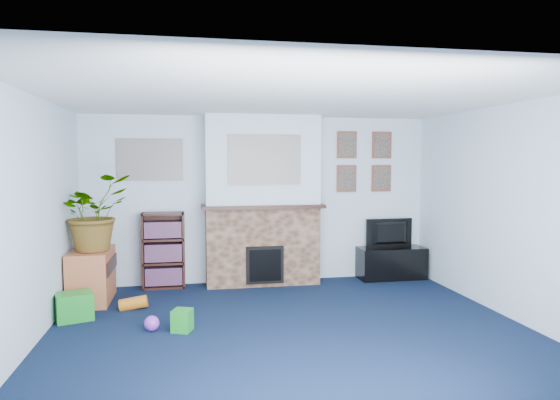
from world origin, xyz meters
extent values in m
cube|color=#0D1933|center=(0.00, 0.00, 0.00)|extent=(5.00, 4.50, 0.01)
cube|color=white|center=(0.00, 0.00, 2.40)|extent=(5.00, 4.50, 0.01)
cube|color=silver|center=(0.00, 2.25, 1.20)|extent=(5.00, 0.04, 2.40)
cube|color=silver|center=(0.00, -2.25, 1.20)|extent=(5.00, 0.04, 2.40)
cube|color=silver|center=(-2.50, 0.00, 1.20)|extent=(0.04, 4.50, 2.40)
cube|color=silver|center=(2.50, 0.00, 1.20)|extent=(0.04, 4.50, 2.40)
cube|color=brown|center=(0.00, 2.05, 0.55)|extent=(1.60, 0.40, 1.10)
cube|color=brown|center=(0.00, 2.05, 1.75)|extent=(1.60, 0.40, 1.30)
cube|color=brown|center=(0.00, 2.02, 1.12)|extent=(1.72, 0.50, 0.05)
cube|color=brown|center=(0.00, 1.84, 0.32)|extent=(0.52, 0.08, 0.52)
cube|color=brown|center=(0.00, 1.80, 0.32)|extent=(0.44, 0.02, 0.44)
cube|color=gray|center=(0.00, 1.84, 1.78)|extent=(1.00, 0.03, 0.68)
cube|color=gray|center=(-1.55, 2.23, 1.78)|extent=(0.90, 0.03, 0.58)
cube|color=brown|center=(1.30, 2.23, 2.00)|extent=(0.30, 0.03, 0.40)
cube|color=brown|center=(1.85, 2.23, 2.00)|extent=(0.30, 0.03, 0.40)
cube|color=brown|center=(1.30, 2.23, 1.50)|extent=(0.30, 0.03, 0.40)
cube|color=brown|center=(1.85, 2.23, 1.50)|extent=(0.30, 0.03, 0.40)
cube|color=black|center=(1.95, 2.03, 0.23)|extent=(0.99, 0.42, 0.47)
imported|color=black|center=(1.95, 2.05, 0.68)|extent=(0.74, 0.14, 0.42)
cube|color=black|center=(-1.38, 2.23, 0.53)|extent=(0.58, 0.02, 1.05)
cube|color=black|center=(-1.66, 2.10, 0.53)|extent=(0.03, 0.28, 1.05)
cube|color=black|center=(-1.11, 2.10, 0.53)|extent=(0.03, 0.28, 1.05)
cube|color=black|center=(-1.38, 2.10, 0.01)|extent=(0.56, 0.28, 0.03)
cube|color=black|center=(-1.38, 2.10, 0.35)|extent=(0.56, 0.28, 0.03)
cube|color=black|center=(-1.38, 2.10, 0.68)|extent=(0.56, 0.28, 0.03)
cube|color=black|center=(-1.38, 2.10, 1.04)|extent=(0.56, 0.28, 0.03)
cube|color=black|center=(-1.38, 2.09, 0.17)|extent=(0.50, 0.22, 0.24)
cube|color=black|center=(-1.38, 2.09, 0.50)|extent=(0.50, 0.22, 0.24)
cube|color=black|center=(-1.38, 2.09, 0.82)|extent=(0.50, 0.22, 0.22)
cube|color=#B55E3A|center=(-2.24, 1.56, 0.35)|extent=(0.47, 0.84, 0.66)
imported|color=#26661E|center=(-2.19, 1.51, 1.13)|extent=(1.13, 1.12, 0.95)
cube|color=gold|center=(0.01, 2.00, 1.22)|extent=(0.10, 0.06, 0.14)
cylinder|color=#B2BFC6|center=(0.30, 2.00, 1.23)|extent=(0.05, 0.05, 0.17)
sphere|color=gray|center=(-0.59, 2.00, 1.22)|extent=(0.13, 0.13, 0.13)
cylinder|color=#198C26|center=(0.73, 2.00, 1.21)|extent=(0.07, 0.07, 0.13)
cube|color=#198C26|center=(-2.30, 0.82, 0.14)|extent=(0.46, 0.41, 0.30)
sphere|color=purple|center=(-1.43, 0.29, 0.09)|extent=(0.16, 0.16, 0.16)
cube|color=#198C26|center=(-1.12, 0.23, 0.11)|extent=(0.24, 0.24, 0.23)
cylinder|color=orange|center=(-1.70, 1.11, 0.07)|extent=(0.34, 0.15, 0.19)
camera|label=1|loc=(-1.04, -4.92, 1.76)|focal=32.00mm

